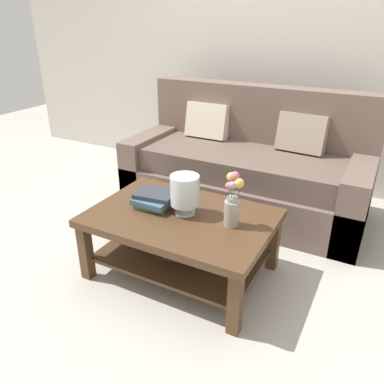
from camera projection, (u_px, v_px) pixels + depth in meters
The scene contains 7 objects.
ground_plane at pixel (194, 246), 2.97m from camera, with size 10.00×10.00×0.00m, color #B7B2A8.
back_wall at pixel (274, 45), 3.72m from camera, with size 6.40×0.12×2.70m, color beige.
couch at pixel (247, 169), 3.43m from camera, with size 2.08×0.90×1.06m.
coffee_table at pixel (181, 231), 2.53m from camera, with size 1.17×0.80×0.45m.
book_stack_main at pixel (155, 199), 2.58m from camera, with size 0.28×0.25×0.10m.
glass_hurricane_vase at pixel (185, 191), 2.44m from camera, with size 0.19×0.19×0.26m.
flower_pitcher at pixel (233, 202), 2.30m from camera, with size 0.12×0.10×0.35m.
Camera 1 is at (1.18, -2.22, 1.63)m, focal length 35.94 mm.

